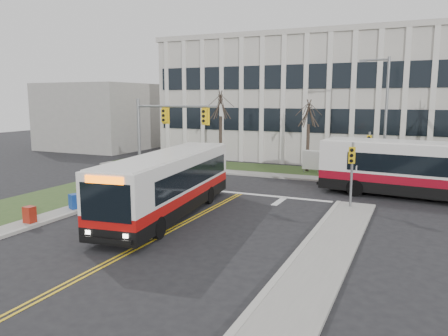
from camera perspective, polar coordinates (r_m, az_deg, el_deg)
ground at (r=21.84m, az=-5.93°, el=-7.53°), size 120.00×120.00×0.00m
sidewalk_east at (r=14.76m, az=10.33°, el=-15.72°), size 2.00×26.00×0.14m
sidewalk_cross at (r=34.28m, az=14.48°, el=-1.55°), size 44.00×1.60×0.14m
building_lawn at (r=37.00m, az=15.23°, el=-0.83°), size 44.00×5.00×0.12m
office_building at (r=48.38m, az=17.83°, el=8.39°), size 40.00×16.00×12.00m
building_annex at (r=57.31m, az=-15.54°, el=6.53°), size 12.00×12.00×8.00m
mast_arm_signal at (r=30.04m, az=-8.48°, el=5.23°), size 6.11×0.38×6.20m
signal_pole_near at (r=25.46m, az=16.35°, el=0.30°), size 0.34×0.39×3.80m
signal_pole_far at (r=33.83m, az=18.38°, el=2.30°), size 0.34×0.39×3.80m
streetlight at (r=34.37m, az=20.13°, el=6.82°), size 2.15×0.25×9.20m
directory_sign at (r=36.81m, az=11.34°, el=1.01°), size 1.50×0.12×2.00m
tree_left at (r=39.70m, az=-0.45°, el=8.06°), size 1.80×1.80×7.70m
tree_mid at (r=37.28m, az=11.01°, el=6.86°), size 1.80×1.80×6.82m
bus_main at (r=23.52m, az=-7.21°, el=-2.24°), size 4.17×12.51×3.27m
bus_cross at (r=29.66m, az=25.24°, el=-0.48°), size 13.30×4.20×3.49m
newspaper_box_blue at (r=25.82m, az=-18.98°, el=-4.29°), size 0.63×0.60×0.95m
newspaper_box_red at (r=23.76m, az=-24.05°, el=-5.73°), size 0.51×0.46×0.95m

